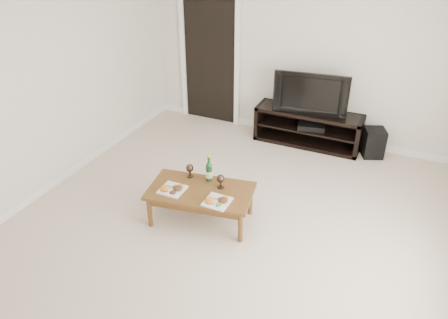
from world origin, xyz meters
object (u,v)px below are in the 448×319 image
(media_console, at_px, (308,128))
(coffee_table, at_px, (201,205))
(subwoofer, at_px, (373,143))
(television, at_px, (312,92))

(media_console, distance_m, coffee_table, 2.46)
(media_console, distance_m, subwoofer, 0.98)
(media_console, height_order, subwoofer, media_console)
(subwoofer, bearing_deg, media_console, 159.90)
(coffee_table, bearing_deg, media_console, 75.47)
(subwoofer, bearing_deg, coffee_table, -145.56)
(media_console, xyz_separation_m, television, (0.00, 0.00, 0.59))
(media_console, bearing_deg, coffee_table, -104.53)
(television, relative_size, subwoofer, 2.52)
(coffee_table, bearing_deg, television, 75.47)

